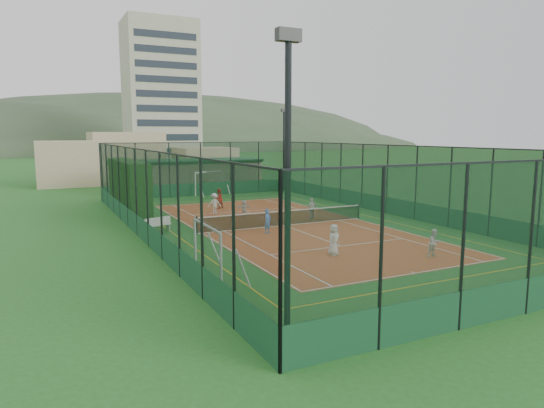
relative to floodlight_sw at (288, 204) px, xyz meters
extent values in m
plane|color=#275C1F|center=(8.60, 16.60, -4.12)|extent=(300.00, 300.00, 0.00)
cube|color=#AE4326|center=(8.60, 16.60, -4.12)|extent=(11.17, 23.97, 0.01)
cube|color=beige|center=(20.60, 98.60, 10.88)|extent=(15.00, 12.00, 30.00)
cube|color=black|center=(0.30, 24.08, -2.14)|extent=(1.36, 9.08, 3.97)
imported|color=white|center=(7.20, 8.79, -3.36)|extent=(0.87, 0.73, 1.52)
imported|color=#4A7CD3|center=(6.59, 14.85, -3.39)|extent=(0.63, 0.56, 1.45)
imported|color=silver|center=(11.32, 6.42, -3.44)|extent=(0.67, 0.53, 1.35)
imported|color=silver|center=(6.08, 22.78, -3.35)|extent=(1.02, 0.63, 1.53)
imported|color=silver|center=(11.35, 17.80, -3.39)|extent=(0.90, 0.49, 1.46)
imported|color=silver|center=(7.70, 21.03, -3.55)|extent=(1.06, 0.34, 1.14)
imported|color=red|center=(7.27, 25.10, -3.33)|extent=(0.93, 0.84, 1.57)
sphere|color=#CCE033|center=(5.26, 17.13, -4.08)|extent=(0.07, 0.07, 0.07)
sphere|color=#CCE033|center=(10.88, 18.45, -4.08)|extent=(0.07, 0.07, 0.07)
sphere|color=#CCE033|center=(5.21, 18.00, -4.08)|extent=(0.07, 0.07, 0.07)
sphere|color=#CCE033|center=(6.75, 17.24, -4.08)|extent=(0.07, 0.07, 0.07)
sphere|color=#CCE033|center=(11.90, 17.15, -4.08)|extent=(0.07, 0.07, 0.07)
camera|label=1|loc=(-5.50, -10.34, 1.71)|focal=32.00mm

